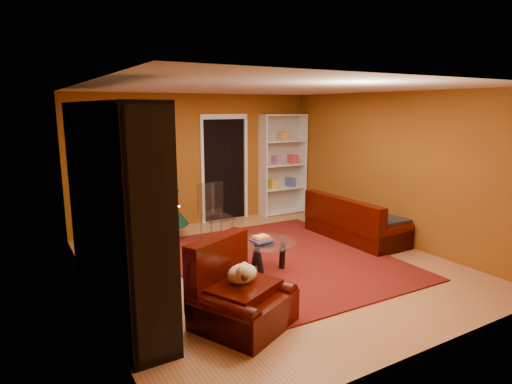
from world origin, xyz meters
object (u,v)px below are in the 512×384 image
christmas_tree (154,183)px  sofa (356,217)px  media_unit (111,206)px  white_bookshelf (283,165)px  acrylic_chair (216,217)px  rug (280,259)px  armchair (243,293)px  coffee_table (266,256)px  gift_box_red (164,224)px  dog (242,274)px  gift_box_teal (142,231)px

christmas_tree → sofa: size_ratio=1.12×
media_unit → christmas_tree: media_unit is taller
white_bookshelf → acrylic_chair: bearing=-149.1°
rug → christmas_tree: christmas_tree is taller
rug → media_unit: (-2.53, -0.20, 1.19)m
rug → media_unit: media_unit is taller
rug → armchair: armchair is taller
coffee_table → acrylic_chair: acrylic_chair is taller
rug → gift_box_red: (-1.04, 2.51, 0.11)m
sofa → dog: bearing=116.5°
rug → white_bookshelf: 3.20m
christmas_tree → sofa: 3.66m
gift_box_teal → white_bookshelf: bearing=5.7°
coffee_table → gift_box_red: bearing=102.1°
rug → white_bookshelf: (1.69, 2.49, 1.08)m
gift_box_teal → gift_box_red: size_ratio=1.18×
rug → coffee_table: size_ratio=4.22×
gift_box_teal → dog: (0.11, -3.60, 0.43)m
gift_box_teal → sofa: sofa is taller
gift_box_red → coffee_table: size_ratio=0.28×
rug → sofa: size_ratio=1.97×
sofa → acrylic_chair: bearing=65.6°
media_unit → dog: bearing=-50.2°
gift_box_teal → rug: bearing=-54.1°
white_bookshelf → coffee_table: size_ratio=2.57×
armchair → acrylic_chair: bearing=45.4°
acrylic_chair → armchair: bearing=-111.8°
christmas_tree → gift_box_red: size_ratio=8.66×
dog → sofa: sofa is taller
gift_box_teal → armchair: armchair is taller
christmas_tree → rug: bearing=-57.1°
gift_box_red → dog: (-0.42, -3.95, 0.45)m
rug → white_bookshelf: bearing=55.8°
armchair → dog: (0.02, 0.07, 0.19)m
sofa → acrylic_chair: (-2.29, 1.00, 0.07)m
gift_box_teal → white_bookshelf: size_ratio=0.13×
gift_box_teal → coffee_table: size_ratio=0.33×
rug → acrylic_chair: (-0.52, 1.22, 0.47)m
media_unit → christmas_tree: bearing=60.9°
sofa → media_unit: bearing=94.8°
christmas_tree → acrylic_chair: size_ratio=2.20×
rug → gift_box_red: 2.72m
media_unit → dog: 1.76m
gift_box_teal → white_bookshelf: white_bookshelf is taller
gift_box_teal → coffee_table: coffee_table is taller
gift_box_teal → coffee_table: bearing=-65.2°
armchair → dog: armchair is taller
acrylic_chair → christmas_tree: bearing=131.1°
armchair → sofa: 3.67m
armchair → sofa: bearing=2.7°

